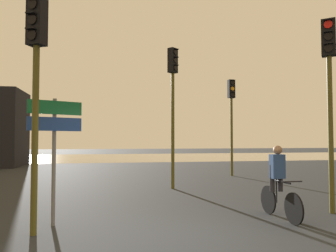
% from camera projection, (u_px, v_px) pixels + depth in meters
% --- Properties ---
extents(ground_plane, '(120.00, 120.00, 0.00)m').
position_uv_depth(ground_plane, '(194.00, 243.00, 5.53)').
color(ground_plane, black).
extents(water_strip, '(80.00, 16.00, 0.01)m').
position_uv_depth(water_strip, '(121.00, 157.00, 33.03)').
color(water_strip, '#9E937F').
rests_on(water_strip, ground).
extents(traffic_light_far_right, '(0.34, 0.36, 4.72)m').
position_uv_depth(traffic_light_far_right, '(231.00, 109.00, 16.08)').
color(traffic_light_far_right, '#4C4719').
rests_on(traffic_light_far_right, ground).
extents(traffic_light_near_right, '(0.41, 0.42, 4.68)m').
position_uv_depth(traffic_light_near_right, '(329.00, 78.00, 7.92)').
color(traffic_light_near_right, '#4C4719').
rests_on(traffic_light_near_right, ground).
extents(traffic_light_near_left, '(0.39, 0.41, 4.42)m').
position_uv_depth(traffic_light_near_left, '(36.00, 69.00, 6.11)').
color(traffic_light_near_left, '#4C4719').
rests_on(traffic_light_near_left, ground).
extents(traffic_light_center, '(0.41, 0.42, 5.09)m').
position_uv_depth(traffic_light_center, '(173.00, 92.00, 11.88)').
color(traffic_light_center, '#4C4719').
rests_on(traffic_light_center, ground).
extents(direction_sign_post, '(1.01, 0.49, 2.60)m').
position_uv_depth(direction_sign_post, '(55.00, 138.00, 6.72)').
color(direction_sign_post, slate).
rests_on(direction_sign_post, ground).
extents(cyclist, '(0.46, 1.71, 1.62)m').
position_uv_depth(cyclist, '(278.00, 181.00, 7.32)').
color(cyclist, black).
rests_on(cyclist, ground).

